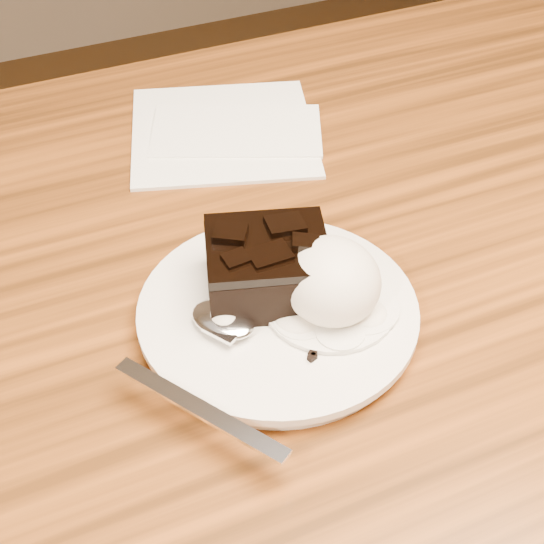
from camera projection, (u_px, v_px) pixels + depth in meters
name	position (u px, v px, depth m)	size (l,w,h in m)	color
dining_table	(321.00, 541.00, 0.83)	(1.20, 0.80, 0.75)	#3E210B
plate	(278.00, 314.00, 0.55)	(0.20, 0.20, 0.02)	silver
brownie	(267.00, 270.00, 0.54)	(0.08, 0.07, 0.04)	black
ice_cream_scoop	(331.00, 281.00, 0.52)	(0.07, 0.07, 0.06)	white
melt_puddle	(330.00, 305.00, 0.54)	(0.09, 0.09, 0.00)	white
spoon	(223.00, 321.00, 0.52)	(0.03, 0.19, 0.01)	silver
napkin	(223.00, 130.00, 0.73)	(0.17, 0.17, 0.01)	white
crumb_a	(313.00, 353.00, 0.51)	(0.01, 0.01, 0.00)	black
crumb_b	(357.00, 310.00, 0.54)	(0.01, 0.01, 0.00)	black
crumb_c	(312.00, 358.00, 0.50)	(0.01, 0.00, 0.00)	black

